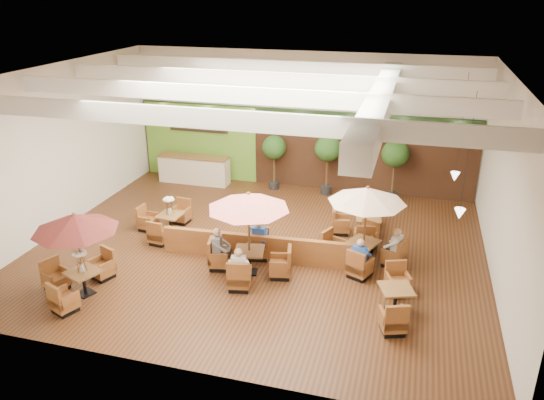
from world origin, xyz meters
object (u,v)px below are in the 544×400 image
(diner_3, at_px, (360,254))
(diner_4, at_px, (395,244))
(booth_divider, at_px, (258,248))
(table_5, at_px, (360,226))
(table_2, at_px, (366,211))
(diner_2, at_px, (219,245))
(table_0, at_px, (75,236))
(topiary_2, at_px, (395,156))
(topiary_1, at_px, (328,151))
(table_3, at_px, (165,220))
(diner_0, at_px, (239,264))
(service_counter, at_px, (194,169))
(diner_1, at_px, (259,236))
(table_4, at_px, (395,300))
(topiary_0, at_px, (274,149))
(table_1, at_px, (249,218))

(diner_3, relative_size, diner_4, 0.98)
(booth_divider, distance_m, table_5, 3.78)
(booth_divider, bearing_deg, table_2, 9.21)
(diner_2, bearing_deg, diner_4, 95.56)
(table_0, height_order, topiary_2, table_0)
(topiary_1, bearing_deg, table_3, -132.86)
(table_0, bearing_deg, table_5, 61.34)
(diner_0, relative_size, diner_2, 0.97)
(diner_4, bearing_deg, service_counter, 78.19)
(table_0, xyz_separation_m, table_2, (7.15, 3.81, -0.03))
(table_2, bearing_deg, diner_0, -118.59)
(table_3, bearing_deg, diner_3, -5.54)
(diner_0, xyz_separation_m, diner_1, (0.00, 1.86, -0.01))
(table_4, relative_size, topiary_0, 1.12)
(booth_divider, xyz_separation_m, diner_4, (4.03, 0.70, 0.34))
(service_counter, distance_m, diner_0, 8.88)
(table_0, distance_m, diner_3, 7.78)
(table_2, relative_size, topiary_1, 1.07)
(service_counter, bearing_deg, diner_3, -38.21)
(diner_4, bearing_deg, table_4, -156.53)
(booth_divider, height_order, diner_1, diner_1)
(diner_0, bearing_deg, diner_4, 16.83)
(table_1, xyz_separation_m, diner_3, (3.13, 0.59, -0.99))
(table_1, distance_m, diner_0, 1.35)
(diner_4, bearing_deg, table_0, 134.40)
(topiary_2, xyz_separation_m, diner_1, (-3.64, -5.94, -1.04))
(table_1, distance_m, diner_3, 3.33)
(table_3, bearing_deg, diner_2, -29.54)
(diner_3, bearing_deg, topiary_2, 98.87)
(topiary_1, bearing_deg, diner_2, -106.03)
(booth_divider, bearing_deg, topiary_1, 76.81)
(table_5, bearing_deg, table_3, -176.75)
(booth_divider, distance_m, diner_1, 0.37)
(service_counter, relative_size, table_5, 1.20)
(table_1, relative_size, diner_1, 3.25)
(table_5, bearing_deg, topiary_2, 66.84)
(topiary_0, distance_m, topiary_2, 4.78)
(diner_1, bearing_deg, table_1, 87.77)
(table_3, relative_size, table_4, 0.92)
(service_counter, bearing_deg, table_1, -55.44)
(topiary_1, distance_m, diner_2, 7.22)
(table_3, relative_size, topiary_2, 0.96)
(booth_divider, bearing_deg, table_5, 38.76)
(topiary_0, xyz_separation_m, diner_2, (0.21, -6.87, -0.91))
(service_counter, distance_m, table_3, 4.92)
(service_counter, relative_size, diner_4, 3.76)
(booth_divider, distance_m, topiary_1, 6.31)
(topiary_0, xyz_separation_m, diner_3, (4.26, -6.27, -0.93))
(table_2, bearing_deg, diner_1, -146.13)
(topiary_2, distance_m, diner_3, 6.38)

